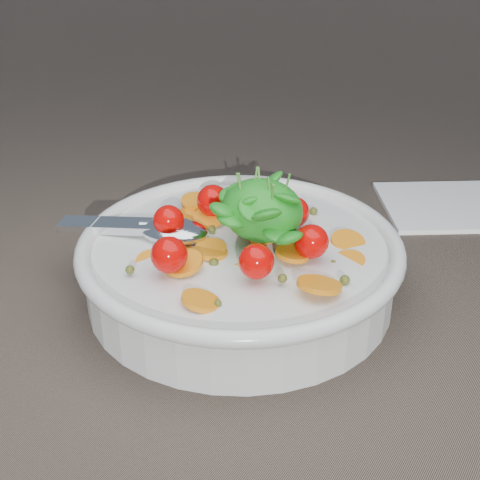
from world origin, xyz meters
The scene contains 3 objects.
ground centered at (0.00, 0.00, 0.00)m, with size 6.00×6.00×0.00m, color brown.
bowl centered at (-0.03, -0.02, 0.03)m, with size 0.31×0.29×0.12m.
napkin centered at (0.08, 0.25, 0.00)m, with size 0.14×0.13×0.01m, color white.
Camera 1 is at (0.23, -0.46, 0.34)m, focal length 50.00 mm.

